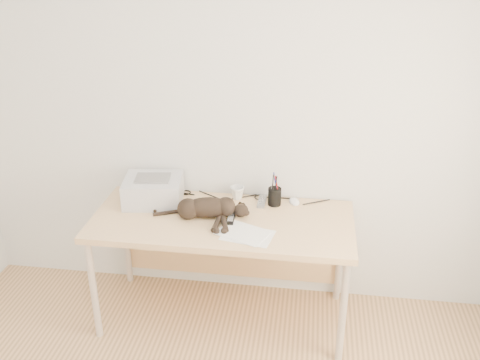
# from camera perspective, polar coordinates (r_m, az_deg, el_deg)

# --- Properties ---
(wall_back) EXTENTS (3.50, 0.00, 3.50)m
(wall_back) POSITION_cam_1_polar(r_m,az_deg,el_deg) (3.38, -1.00, 7.16)
(wall_back) COLOR silver
(wall_back) RESTS_ON floor
(desk) EXTENTS (1.60, 0.70, 0.74)m
(desk) POSITION_cam_1_polar(r_m,az_deg,el_deg) (3.42, -1.63, -5.39)
(desk) COLOR #D1B47A
(desk) RESTS_ON floor
(printer) EXTENTS (0.40, 0.36, 0.17)m
(printer) POSITION_cam_1_polar(r_m,az_deg,el_deg) (3.49, -9.21, -1.06)
(printer) COLOR silver
(printer) RESTS_ON desk
(papers) EXTENTS (0.36, 0.30, 0.01)m
(papers) POSITION_cam_1_polar(r_m,az_deg,el_deg) (3.11, 0.58, -5.77)
(papers) COLOR white
(papers) RESTS_ON desk
(cat) EXTENTS (0.60, 0.28, 0.13)m
(cat) POSITION_cam_1_polar(r_m,az_deg,el_deg) (3.27, -3.71, -3.08)
(cat) COLOR black
(cat) RESTS_ON desk
(mug) EXTENTS (0.13, 0.13, 0.09)m
(mug) POSITION_cam_1_polar(r_m,az_deg,el_deg) (3.50, -0.30, -1.37)
(mug) COLOR silver
(mug) RESTS_ON desk
(pen_cup) EXTENTS (0.08, 0.08, 0.22)m
(pen_cup) POSITION_cam_1_polar(r_m,az_deg,el_deg) (3.42, 3.71, -1.74)
(pen_cup) COLOR black
(pen_cup) RESTS_ON desk
(remote_grey) EXTENTS (0.05, 0.17, 0.02)m
(remote_grey) POSITION_cam_1_polar(r_m,az_deg,el_deg) (3.47, 2.36, -2.26)
(remote_grey) COLOR slate
(remote_grey) RESTS_ON desk
(remote_black) EXTENTS (0.05, 0.16, 0.02)m
(remote_black) POSITION_cam_1_polar(r_m,az_deg,el_deg) (3.26, -0.98, -4.11)
(remote_black) COLOR black
(remote_black) RESTS_ON desk
(mouse) EXTENTS (0.09, 0.12, 0.04)m
(mouse) POSITION_cam_1_polar(r_m,az_deg,el_deg) (3.48, 5.82, -2.12)
(mouse) COLOR white
(mouse) RESTS_ON desk
(cable_tangle) EXTENTS (1.36, 0.08, 0.01)m
(cable_tangle) POSITION_cam_1_polar(r_m,az_deg,el_deg) (3.55, -1.06, -1.65)
(cable_tangle) COLOR black
(cable_tangle) RESTS_ON desk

